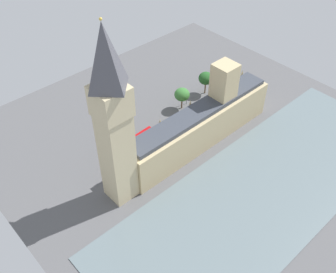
{
  "coord_description": "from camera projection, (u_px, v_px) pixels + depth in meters",
  "views": [
    {
      "loc": [
        -75.11,
        82.63,
        101.5
      ],
      "look_at": [
        1.0,
        12.96,
        8.58
      ],
      "focal_mm": 41.74,
      "sensor_mm": 36.0,
      "label": 1
    }
  ],
  "objects": [
    {
      "name": "ground_plane",
      "position": [
        194.0,
        139.0,
        150.55
      ],
      "size": [
        140.8,
        140.8,
        0.0
      ],
      "primitive_type": "plane",
      "color": "#565659"
    },
    {
      "name": "river_thames",
      "position": [
        265.0,
        188.0,
        132.11
      ],
      "size": [
        43.85,
        126.72,
        0.25
      ],
      "primitive_type": "cube",
      "color": "slate",
      "rests_on": "ground"
    },
    {
      "name": "parliament_building",
      "position": [
        202.0,
        123.0,
        144.43
      ],
      "size": [
        11.27,
        65.42,
        29.31
      ],
      "color": "tan",
      "rests_on": "ground"
    },
    {
      "name": "clock_tower",
      "position": [
        113.0,
        119.0,
        109.14
      ],
      "size": [
        9.58,
        9.58,
        62.15
      ],
      "color": "#CCBA8E",
      "rests_on": "ground"
    },
    {
      "name": "car_white_midblock",
      "position": [
        208.0,
        105.0,
        165.11
      ],
      "size": [
        2.03,
        4.79,
        1.74
      ],
      "rotation": [
        0.0,
        0.0,
        3.2
      ],
      "color": "silver",
      "rests_on": "ground"
    },
    {
      "name": "car_yellow_cab_leading",
      "position": [
        186.0,
        113.0,
        161.15
      ],
      "size": [
        2.02,
        4.09,
        1.74
      ],
      "rotation": [
        0.0,
        0.0,
        3.19
      ],
      "color": "gold",
      "rests_on": "ground"
    },
    {
      "name": "car_blue_kerbside",
      "position": [
        159.0,
        131.0,
        152.65
      ],
      "size": [
        1.94,
        4.75,
        1.74
      ],
      "rotation": [
        0.0,
        0.0,
        3.18
      ],
      "color": "navy",
      "rests_on": "ground"
    },
    {
      "name": "double_decker_bus_near_tower",
      "position": [
        142.0,
        138.0,
        147.1
      ],
      "size": [
        3.06,
        10.61,
        4.75
      ],
      "rotation": [
        0.0,
        0.0,
        3.19
      ],
      "color": "#B20C0F",
      "rests_on": "ground"
    },
    {
      "name": "pedestrian_far_end",
      "position": [
        170.0,
        137.0,
        150.25
      ],
      "size": [
        0.6,
        0.67,
        1.59
      ],
      "rotation": [
        0.0,
        0.0,
        5.82
      ],
      "color": "black",
      "rests_on": "ground"
    },
    {
      "name": "pedestrian_opposite_hall",
      "position": [
        144.0,
        155.0,
        143.0
      ],
      "size": [
        0.65,
        0.69,
        1.66
      ],
      "rotation": [
        0.0,
        0.0,
        3.77
      ],
      "color": "maroon",
      "rests_on": "ground"
    },
    {
      "name": "plane_tree_by_river_gate",
      "position": [
        182.0,
        95.0,
        160.57
      ],
      "size": [
        6.34,
        6.34,
        9.62
      ],
      "color": "brown",
      "rests_on": "ground"
    },
    {
      "name": "plane_tree_corner",
      "position": [
        206.0,
        78.0,
        168.17
      ],
      "size": [
        6.36,
        6.36,
        10.36
      ],
      "color": "brown",
      "rests_on": "ground"
    },
    {
      "name": "street_lamp_under_trees",
      "position": [
        187.0,
        96.0,
        164.42
      ],
      "size": [
        0.56,
        0.56,
        6.06
      ],
      "color": "black",
      "rests_on": "ground"
    }
  ]
}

